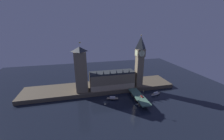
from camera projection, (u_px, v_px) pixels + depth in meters
ground_plane at (105, 102)px, 173.26m from camera, size 400.00×400.00×0.00m
embankment at (100, 87)px, 208.40m from camera, size 220.00×42.00×5.65m
parliament_hall at (112, 80)px, 198.39m from camera, size 63.52×18.29×29.26m
clock_tower at (140, 60)px, 195.64m from camera, size 11.85×11.96×74.87m
victoria_tower at (81, 70)px, 182.98m from camera, size 15.93×15.93×67.39m
bridge at (139, 97)px, 176.77m from camera, size 12.13×46.00×6.41m
car_southbound_lead at (142, 96)px, 173.73m from camera, size 2.09×4.41×1.54m
pedestrian_near_rail at (139, 100)px, 164.02m from camera, size 0.38×0.38×1.75m
pedestrian_mid_walk at (143, 95)px, 176.73m from camera, size 0.38×0.38×1.82m
pedestrian_far_rail at (131, 91)px, 186.86m from camera, size 0.38×0.38×1.79m
street_lamp_near at (140, 99)px, 159.92m from camera, size 1.34×0.60×7.05m
street_lamp_mid at (143, 92)px, 176.07m from camera, size 1.34×0.60×6.92m
street_lamp_far at (131, 89)px, 187.20m from camera, size 1.34×0.60×6.59m
boat_upstream at (113, 99)px, 179.56m from camera, size 16.95×8.67×4.14m
boat_downstream at (156, 94)px, 191.86m from camera, size 16.31×7.62×4.06m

